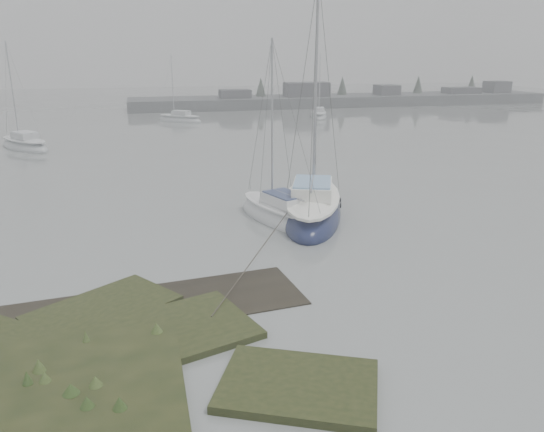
# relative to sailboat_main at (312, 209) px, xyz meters

# --- Properties ---
(ground) EXTENTS (160.00, 160.00, 0.00)m
(ground) POSITION_rel_sailboat_main_xyz_m (-4.88, 18.02, -0.35)
(ground) COLOR slate
(ground) RESTS_ON ground
(far_shoreline) EXTENTS (60.00, 8.00, 4.15)m
(far_shoreline) POSITION_rel_sailboat_main_xyz_m (21.96, 49.91, 0.50)
(far_shoreline) COLOR #4C4F51
(far_shoreline) RESTS_ON ground
(sailboat_main) EXTENTS (5.28, 8.47, 11.36)m
(sailboat_main) POSITION_rel_sailboat_main_xyz_m (0.00, 0.00, 0.00)
(sailboat_main) COLOR #141B3D
(sailboat_main) RESTS_ON ground
(sailboat_white) EXTENTS (3.92, 6.33, 8.50)m
(sailboat_white) POSITION_rel_sailboat_main_xyz_m (-1.52, -0.25, -0.09)
(sailboat_white) COLOR silver
(sailboat_white) RESTS_ON ground
(sailboat_far_a) EXTENTS (5.31, 6.22, 8.77)m
(sailboat_far_a) POSITION_rel_sailboat_main_xyz_m (-16.38, 22.53, -0.08)
(sailboat_far_a) COLOR #9DA3A7
(sailboat_far_a) RESTS_ON ground
(sailboat_far_b) EXTENTS (3.27, 5.70, 7.64)m
(sailboat_far_b) POSITION_rel_sailboat_main_xyz_m (12.76, 36.61, -0.12)
(sailboat_far_b) COLOR #A9B0B3
(sailboat_far_b) RESTS_ON ground
(sailboat_far_c) EXTENTS (5.32, 4.83, 7.66)m
(sailboat_far_c) POSITION_rel_sailboat_main_xyz_m (-3.19, 36.90, -0.11)
(sailboat_far_c) COLOR #9EA2A7
(sailboat_far_c) RESTS_ON ground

